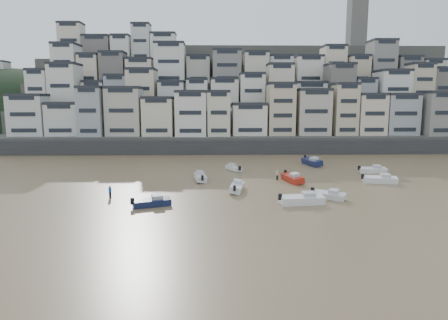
{
  "coord_description": "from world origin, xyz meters",
  "views": [
    {
      "loc": [
        2.33,
        -31.93,
        13.69
      ],
      "look_at": [
        3.81,
        30.0,
        4.0
      ],
      "focal_mm": 32.0,
      "sensor_mm": 36.0,
      "label": 1
    }
  ],
  "objects_px": {
    "boat_e": "(292,177)",
    "boat_h": "(234,167)",
    "boat_g": "(373,169)",
    "person_blue": "(110,192)",
    "boat_a": "(302,198)",
    "boat_b": "(329,194)",
    "boat_i": "(312,161)",
    "boat_j": "(152,201)",
    "boat_c": "(237,186)",
    "boat_d": "(380,178)",
    "boat_f": "(201,176)",
    "person_pink": "(277,175)"
  },
  "relations": [
    {
      "from": "boat_g",
      "to": "boat_h",
      "type": "bearing_deg",
      "value": 176.94
    },
    {
      "from": "boat_g",
      "to": "person_blue",
      "type": "relative_size",
      "value": 3.05
    },
    {
      "from": "boat_e",
      "to": "boat_d",
      "type": "bearing_deg",
      "value": 70.07
    },
    {
      "from": "boat_e",
      "to": "boat_g",
      "type": "bearing_deg",
      "value": 99.81
    },
    {
      "from": "boat_h",
      "to": "boat_g",
      "type": "bearing_deg",
      "value": -122.01
    },
    {
      "from": "boat_a",
      "to": "person_blue",
      "type": "height_order",
      "value": "person_blue"
    },
    {
      "from": "boat_d",
      "to": "boat_j",
      "type": "height_order",
      "value": "boat_d"
    },
    {
      "from": "person_blue",
      "to": "boat_f",
      "type": "bearing_deg",
      "value": 42.9
    },
    {
      "from": "boat_d",
      "to": "person_pink",
      "type": "relative_size",
      "value": 3.31
    },
    {
      "from": "boat_b",
      "to": "boat_h",
      "type": "relative_size",
      "value": 1.03
    },
    {
      "from": "boat_f",
      "to": "boat_g",
      "type": "height_order",
      "value": "boat_f"
    },
    {
      "from": "boat_f",
      "to": "boat_i",
      "type": "relative_size",
      "value": 0.84
    },
    {
      "from": "boat_g",
      "to": "boat_j",
      "type": "height_order",
      "value": "boat_g"
    },
    {
      "from": "boat_a",
      "to": "boat_b",
      "type": "xyz_separation_m",
      "value": [
        4.29,
        2.74,
        -0.18
      ]
    },
    {
      "from": "boat_a",
      "to": "boat_e",
      "type": "height_order",
      "value": "boat_a"
    },
    {
      "from": "boat_a",
      "to": "boat_b",
      "type": "bearing_deg",
      "value": 26.37
    },
    {
      "from": "boat_d",
      "to": "boat_j",
      "type": "relative_size",
      "value": 1.11
    },
    {
      "from": "boat_a",
      "to": "boat_e",
      "type": "xyz_separation_m",
      "value": [
        1.48,
        14.02,
        -0.03
      ]
    },
    {
      "from": "boat_e",
      "to": "boat_g",
      "type": "relative_size",
      "value": 1.13
    },
    {
      "from": "boat_h",
      "to": "boat_c",
      "type": "bearing_deg",
      "value": 153.66
    },
    {
      "from": "boat_b",
      "to": "boat_f",
      "type": "xyz_separation_m",
      "value": [
        -17.95,
        12.52,
        0.08
      ]
    },
    {
      "from": "boat_e",
      "to": "boat_h",
      "type": "bearing_deg",
      "value": -152.95
    },
    {
      "from": "boat_g",
      "to": "boat_b",
      "type": "bearing_deg",
      "value": -122.05
    },
    {
      "from": "boat_a",
      "to": "boat_c",
      "type": "distance_m",
      "value": 11.08
    },
    {
      "from": "boat_b",
      "to": "boat_e",
      "type": "height_order",
      "value": "boat_e"
    },
    {
      "from": "boat_f",
      "to": "boat_j",
      "type": "relative_size",
      "value": 1.07
    },
    {
      "from": "boat_b",
      "to": "person_blue",
      "type": "bearing_deg",
      "value": -147.02
    },
    {
      "from": "person_blue",
      "to": "boat_g",
      "type": "bearing_deg",
      "value": 21.68
    },
    {
      "from": "boat_i",
      "to": "person_blue",
      "type": "xyz_separation_m",
      "value": [
        -34.39,
        -26.23,
        -0.03
      ]
    },
    {
      "from": "boat_a",
      "to": "boat_b",
      "type": "distance_m",
      "value": 5.09
    },
    {
      "from": "boat_d",
      "to": "person_blue",
      "type": "height_order",
      "value": "person_blue"
    },
    {
      "from": "boat_d",
      "to": "boat_g",
      "type": "height_order",
      "value": "boat_d"
    },
    {
      "from": "boat_c",
      "to": "boat_f",
      "type": "relative_size",
      "value": 1.02
    },
    {
      "from": "boat_c",
      "to": "boat_i",
      "type": "xyz_separation_m",
      "value": [
        16.67,
        22.62,
        0.13
      ]
    },
    {
      "from": "boat_c",
      "to": "boat_h",
      "type": "distance_m",
      "value": 16.77
    },
    {
      "from": "boat_d",
      "to": "boat_i",
      "type": "distance_m",
      "value": 18.87
    },
    {
      "from": "boat_c",
      "to": "person_pink",
      "type": "bearing_deg",
      "value": -31.98
    },
    {
      "from": "boat_j",
      "to": "person_pink",
      "type": "xyz_separation_m",
      "value": [
        18.53,
        16.11,
        0.16
      ]
    },
    {
      "from": "person_blue",
      "to": "boat_b",
      "type": "bearing_deg",
      "value": -2.43
    },
    {
      "from": "boat_g",
      "to": "boat_e",
      "type": "bearing_deg",
      "value": -151.99
    },
    {
      "from": "boat_d",
      "to": "boat_e",
      "type": "bearing_deg",
      "value": -175.17
    },
    {
      "from": "boat_h",
      "to": "boat_f",
      "type": "bearing_deg",
      "value": 121.61
    },
    {
      "from": "boat_i",
      "to": "boat_d",
      "type": "bearing_deg",
      "value": 7.63
    },
    {
      "from": "boat_i",
      "to": "boat_h",
      "type": "bearing_deg",
      "value": -83.87
    },
    {
      "from": "boat_e",
      "to": "person_pink",
      "type": "distance_m",
      "value": 2.77
    },
    {
      "from": "boat_g",
      "to": "person_blue",
      "type": "xyz_separation_m",
      "value": [
        -43.49,
        -17.29,
        0.15
      ]
    },
    {
      "from": "boat_b",
      "to": "boat_h",
      "type": "distance_m",
      "value": 24.73
    },
    {
      "from": "boat_d",
      "to": "person_pink",
      "type": "bearing_deg",
      "value": -179.93
    },
    {
      "from": "boat_a",
      "to": "boat_j",
      "type": "distance_m",
      "value": 19.32
    },
    {
      "from": "boat_j",
      "to": "boat_c",
      "type": "bearing_deg",
      "value": 15.59
    }
  ]
}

